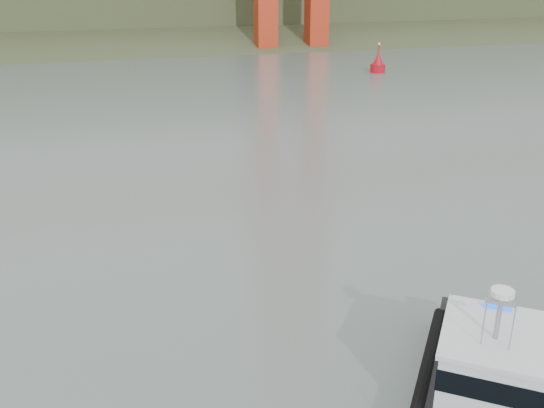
{
  "coord_description": "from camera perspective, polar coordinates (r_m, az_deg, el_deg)",
  "views": [
    {
      "loc": [
        -6.73,
        -15.13,
        12.53
      ],
      "look_at": [
        0.18,
        9.12,
        2.4
      ],
      "focal_mm": 40.0,
      "sensor_mm": 36.0,
      "label": 1
    }
  ],
  "objects": [
    {
      "name": "nav_buoy",
      "position": [
        76.05,
        9.94,
        12.84
      ],
      "size": [
        1.78,
        1.78,
        3.71
      ],
      "color": "#A80B16",
      "rests_on": "ground"
    },
    {
      "name": "patrol_boat",
      "position": [
        18.88,
        19.49,
        -16.58
      ],
      "size": [
        8.64,
        9.85,
        4.7
      ],
      "rotation": [
        0.0,
        0.0,
        -0.65
      ],
      "color": "black",
      "rests_on": "ground"
    },
    {
      "name": "ground",
      "position": [
        20.77,
        6.66,
        -15.4
      ],
      "size": [
        400.0,
        400.0,
        0.0
      ],
      "primitive_type": "plane",
      "color": "#4F5E59",
      "rests_on": "ground"
    }
  ]
}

